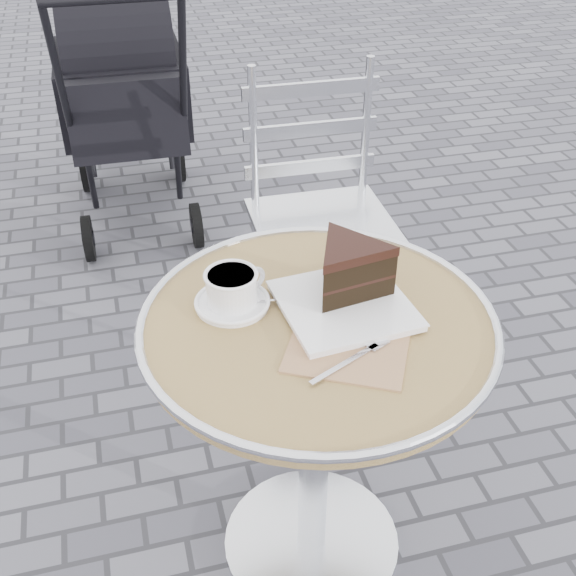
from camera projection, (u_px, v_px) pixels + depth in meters
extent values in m
plane|color=#5A5B63|center=(311.00, 545.00, 1.85)|extent=(80.00, 80.00, 0.00)
cylinder|color=silver|center=(311.00, 542.00, 1.84)|extent=(0.44, 0.44, 0.03)
cylinder|color=silver|center=(314.00, 448.00, 1.64)|extent=(0.07, 0.07, 0.67)
cylinder|color=tan|center=(318.00, 327.00, 1.43)|extent=(0.70, 0.70, 0.03)
torus|color=silver|center=(318.00, 321.00, 1.42)|extent=(0.72, 0.72, 0.02)
cylinder|color=white|center=(232.00, 303.00, 1.46)|extent=(0.15, 0.15, 0.01)
cylinder|color=white|center=(232.00, 288.00, 1.44)|extent=(0.13, 0.13, 0.07)
torus|color=white|center=(254.00, 278.00, 1.47)|extent=(0.05, 0.03, 0.05)
cylinder|color=beige|center=(231.00, 276.00, 1.42)|extent=(0.09, 0.09, 0.01)
cube|color=#A6785B|center=(349.00, 343.00, 1.37)|extent=(0.30, 0.30, 0.00)
cube|color=white|center=(344.00, 306.00, 1.45)|extent=(0.26, 0.26, 0.01)
cylinder|color=silver|center=(281.00, 333.00, 2.17)|extent=(0.03, 0.03, 0.47)
cylinder|color=silver|center=(393.00, 316.00, 2.24)|extent=(0.03, 0.03, 0.47)
cylinder|color=silver|center=(257.00, 269.00, 2.46)|extent=(0.03, 0.03, 0.47)
cylinder|color=silver|center=(357.00, 256.00, 2.53)|extent=(0.03, 0.03, 0.47)
cube|color=silver|center=(324.00, 226.00, 2.21)|extent=(0.43, 0.43, 0.02)
cube|color=black|center=(126.00, 109.00, 2.94)|extent=(0.45, 0.70, 0.42)
cylinder|color=black|center=(88.00, 239.00, 2.89)|extent=(0.04, 0.19, 0.19)
cylinder|color=black|center=(197.00, 225.00, 2.98)|extent=(0.04, 0.19, 0.19)
cylinder|color=black|center=(84.00, 161.00, 3.35)|extent=(0.04, 0.29, 0.29)
cylinder|color=black|center=(178.00, 151.00, 3.44)|extent=(0.04, 0.29, 0.29)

